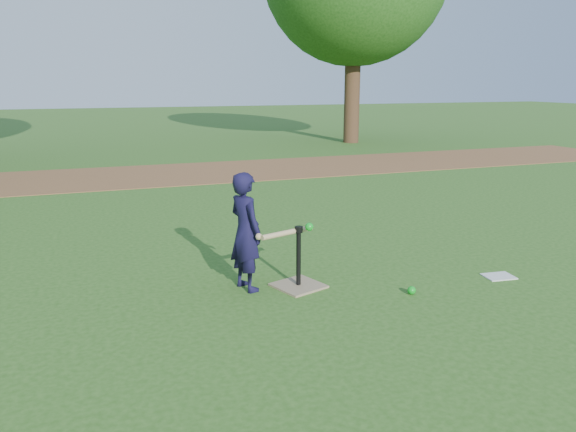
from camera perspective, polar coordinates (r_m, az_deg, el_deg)
name	(u,v)px	position (r m, az deg, el deg)	size (l,w,h in m)	color
ground	(296,295)	(5.38, 0.79, -8.00)	(80.00, 80.00, 0.00)	#285116
dirt_strip	(173,174)	(12.46, -11.59, 4.20)	(24.00, 3.00, 0.01)	brown
child	(246,232)	(5.37, -4.32, -1.60)	(0.42, 0.28, 1.15)	black
wiffle_ball_ground	(412,290)	(5.50, 12.44, -7.38)	(0.08, 0.08, 0.08)	#0D991C
clipboard	(499,276)	(6.23, 20.62, -5.76)	(0.30, 0.23, 0.01)	silver
batting_tee	(298,276)	(5.54, 1.07, -6.13)	(0.55, 0.55, 0.61)	#90785B
swing_action	(289,232)	(5.32, 0.12, -1.61)	(0.62, 0.24, 0.13)	tan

